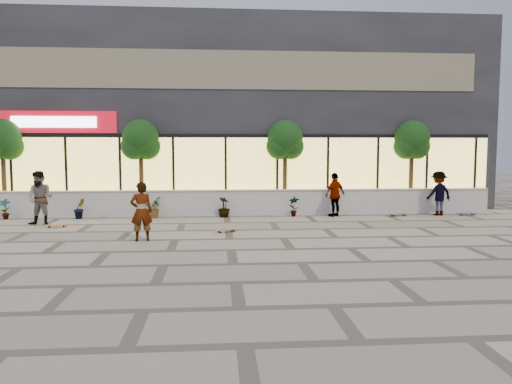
{
  "coord_description": "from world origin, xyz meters",
  "views": [
    {
      "loc": [
        -0.37,
        -13.23,
        2.75
      ],
      "look_at": [
        0.9,
        3.0,
        1.3
      ],
      "focal_mm": 35.0,
      "sensor_mm": 36.0,
      "label": 1
    }
  ],
  "objects": [
    {
      "name": "shrub_d",
      "position": [
        -0.1,
        6.45,
        0.41
      ],
      "size": [
        0.64,
        0.64,
        0.81
      ],
      "primitive_type": "imported",
      "rotation": [
        0.0,
        0.0,
        2.46
      ],
      "color": "black",
      "rests_on": "ground"
    },
    {
      "name": "skateboard_right_near",
      "position": [
        6.94,
        6.2,
        0.09
      ],
      "size": [
        0.88,
        0.4,
        0.1
      ],
      "rotation": [
        0.0,
        0.0,
        0.22
      ],
      "color": "#975831",
      "rests_on": "ground"
    },
    {
      "name": "retail_building",
      "position": [
        -0.0,
        12.49,
        4.25
      ],
      "size": [
        24.0,
        9.17,
        8.5
      ],
      "color": "#222227",
      "rests_on": "ground"
    },
    {
      "name": "tree_east",
      "position": [
        8.0,
        7.7,
        2.99
      ],
      "size": [
        1.6,
        1.5,
        3.92
      ],
      "color": "#452F18",
      "rests_on": "ground"
    },
    {
      "name": "skater_left",
      "position": [
        -6.62,
        4.88,
        0.97
      ],
      "size": [
        1.04,
        0.87,
        1.93
      ],
      "primitive_type": "imported",
      "rotation": [
        0.0,
        0.0,
        -0.16
      ],
      "color": "#8F805C",
      "rests_on": "ground"
    },
    {
      "name": "skateboard_right_far",
      "position": [
        9.8,
        6.2,
        0.08
      ],
      "size": [
        0.86,
        0.29,
        0.1
      ],
      "rotation": [
        0.0,
        0.0,
        0.09
      ],
      "color": "#564783",
      "rests_on": "ground"
    },
    {
      "name": "skateboard_center",
      "position": [
        -0.08,
        2.87,
        0.08
      ],
      "size": [
        0.8,
        0.51,
        0.1
      ],
      "rotation": [
        0.0,
        0.0,
        0.43
      ],
      "color": "olive",
      "rests_on": "ground"
    },
    {
      "name": "shrub_a",
      "position": [
        -8.5,
        6.45,
        0.41
      ],
      "size": [
        0.43,
        0.29,
        0.81
      ],
      "primitive_type": "imported",
      "color": "black",
      "rests_on": "ground"
    },
    {
      "name": "tree_midwest",
      "position": [
        -3.5,
        7.7,
        2.99
      ],
      "size": [
        1.6,
        1.5,
        3.92
      ],
      "color": "#452F18",
      "rests_on": "ground"
    },
    {
      "name": "shrub_c",
      "position": [
        -2.9,
        6.45,
        0.41
      ],
      "size": [
        0.68,
        0.77,
        0.81
      ],
      "primitive_type": "imported",
      "rotation": [
        0.0,
        0.0,
        1.64
      ],
      "color": "black",
      "rests_on": "ground"
    },
    {
      "name": "ground",
      "position": [
        0.0,
        0.0,
        0.0
      ],
      "size": [
        80.0,
        80.0,
        0.0
      ],
      "primitive_type": "plane",
      "color": "#A39D8D",
      "rests_on": "ground"
    },
    {
      "name": "skater_right_near",
      "position": [
        4.33,
        6.3,
        0.88
      ],
      "size": [
        1.09,
        0.93,
        1.76
      ],
      "primitive_type": "imported",
      "rotation": [
        0.0,
        0.0,
        3.73
      ],
      "color": "silver",
      "rests_on": "ground"
    },
    {
      "name": "tree_mideast",
      "position": [
        2.5,
        7.7,
        2.99
      ],
      "size": [
        1.6,
        1.5,
        3.92
      ],
      "color": "#452F18",
      "rests_on": "ground"
    },
    {
      "name": "shrub_e",
      "position": [
        2.7,
        6.45,
        0.41
      ],
      "size": [
        0.46,
        0.35,
        0.81
      ],
      "primitive_type": "imported",
      "rotation": [
        0.0,
        0.0,
        3.28
      ],
      "color": "black",
      "rests_on": "ground"
    },
    {
      "name": "skateboard_left",
      "position": [
        -5.94,
        4.36,
        0.08
      ],
      "size": [
        0.79,
        0.32,
        0.09
      ],
      "rotation": [
        0.0,
        0.0,
        0.17
      ],
      "color": "#C44B24",
      "rests_on": "ground"
    },
    {
      "name": "skater_center",
      "position": [
        -2.6,
        1.55,
        0.88
      ],
      "size": [
        0.71,
        0.54,
        1.75
      ],
      "primitive_type": "imported",
      "rotation": [
        0.0,
        0.0,
        3.34
      ],
      "color": "white",
      "rests_on": "ground"
    },
    {
      "name": "planter_wall",
      "position": [
        0.0,
        7.0,
        0.52
      ],
      "size": [
        22.0,
        0.42,
        1.04
      ],
      "color": "white",
      "rests_on": "ground"
    },
    {
      "name": "shrub_b",
      "position": [
        -5.7,
        6.45,
        0.41
      ],
      "size": [
        0.57,
        0.57,
        0.81
      ],
      "primitive_type": "imported",
      "rotation": [
        0.0,
        0.0,
        0.82
      ],
      "color": "black",
      "rests_on": "ground"
    },
    {
      "name": "tree_west",
      "position": [
        -9.0,
        7.7,
        2.99
      ],
      "size": [
        1.6,
        1.5,
        3.92
      ],
      "color": "#452F18",
      "rests_on": "ground"
    },
    {
      "name": "skater_right_far",
      "position": [
        8.62,
        6.3,
        0.9
      ],
      "size": [
        1.29,
        0.93,
        1.79
      ],
      "primitive_type": "imported",
      "rotation": [
        0.0,
        0.0,
        3.39
      ],
      "color": "#8F381A",
      "rests_on": "ground"
    }
  ]
}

